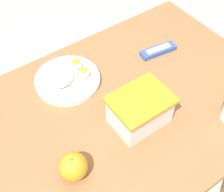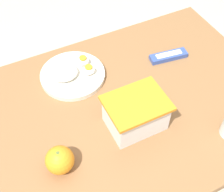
{
  "view_description": "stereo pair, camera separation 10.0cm",
  "coord_description": "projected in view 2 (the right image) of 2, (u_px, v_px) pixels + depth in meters",
  "views": [
    {
      "loc": [
        0.36,
        0.49,
        1.57
      ],
      "look_at": [
        -0.01,
        -0.03,
        0.8
      ],
      "focal_mm": 50.0,
      "sensor_mm": 36.0,
      "label": 1
    },
    {
      "loc": [
        0.28,
        0.54,
        1.57
      ],
      "look_at": [
        -0.01,
        -0.03,
        0.8
      ],
      "focal_mm": 50.0,
      "sensor_mm": 36.0,
      "label": 2
    }
  ],
  "objects": [
    {
      "name": "candy_bar",
      "position": [
        168.0,
        56.0,
        1.15
      ],
      "size": [
        0.14,
        0.06,
        0.02
      ],
      "color": "#334C9E",
      "rests_on": "table"
    },
    {
      "name": "food_container",
      "position": [
        135.0,
        115.0,
        0.93
      ],
      "size": [
        0.18,
        0.14,
        0.11
      ],
      "color": "white",
      "rests_on": "table"
    },
    {
      "name": "rice_plate",
      "position": [
        72.0,
        74.0,
        1.08
      ],
      "size": [
        0.23,
        0.23,
        0.05
      ],
      "color": "silver",
      "rests_on": "table"
    },
    {
      "name": "orange_fruit",
      "position": [
        60.0,
        160.0,
        0.84
      ],
      "size": [
        0.08,
        0.08,
        0.08
      ],
      "color": "orange",
      "rests_on": "table"
    },
    {
      "name": "table",
      "position": [
        114.0,
        131.0,
        1.1
      ],
      "size": [
        1.11,
        0.72,
        0.77
      ],
      "color": "brown",
      "rests_on": "ground_plane"
    }
  ]
}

